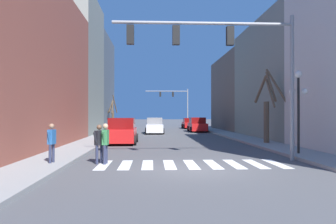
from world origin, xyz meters
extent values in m
plane|color=#4C4C4F|center=(0.00, 0.00, 0.00)|extent=(240.00, 240.00, 0.00)
cube|color=gray|center=(-6.00, 0.00, 0.07)|extent=(2.17, 90.00, 0.15)
cube|color=#934C3D|center=(-10.09, 10.96, 4.99)|extent=(6.00, 10.46, 9.98)
cube|color=gray|center=(-10.09, 20.79, 6.75)|extent=(6.00, 9.20, 13.50)
cube|color=#515B66|center=(-10.09, 30.60, 5.98)|extent=(6.00, 10.43, 11.96)
cube|color=gray|center=(10.09, 15.31, 4.99)|extent=(6.00, 12.90, 9.98)
cube|color=#66564C|center=(10.09, 28.58, 4.62)|extent=(6.00, 13.64, 9.25)
cube|color=white|center=(-3.60, 1.24, 0.00)|extent=(0.45, 2.60, 0.01)
cube|color=white|center=(-2.70, 1.24, 0.00)|extent=(0.45, 2.60, 0.01)
cube|color=white|center=(-1.80, 1.24, 0.00)|extent=(0.45, 2.60, 0.01)
cube|color=white|center=(-0.90, 1.24, 0.00)|extent=(0.45, 2.60, 0.01)
cube|color=white|center=(0.00, 1.24, 0.00)|extent=(0.45, 2.60, 0.01)
cube|color=white|center=(0.90, 1.24, 0.00)|extent=(0.45, 2.60, 0.01)
cube|color=white|center=(1.80, 1.24, 0.00)|extent=(0.45, 2.60, 0.01)
cube|color=white|center=(2.70, 1.24, 0.00)|extent=(0.45, 2.60, 0.01)
cube|color=white|center=(3.60, 1.24, 0.00)|extent=(0.45, 2.60, 0.01)
cylinder|color=gray|center=(4.66, 2.13, 3.26)|extent=(0.18, 0.18, 6.51)
cylinder|color=gray|center=(0.65, 2.13, 6.11)|extent=(8.04, 0.14, 0.14)
cube|color=black|center=(1.85, 2.13, 5.56)|extent=(0.32, 0.28, 0.84)
cube|color=black|center=(-0.56, 2.13, 5.56)|extent=(0.32, 0.28, 0.84)
cube|color=black|center=(-2.57, 2.13, 5.56)|extent=(0.32, 0.28, 0.84)
cylinder|color=gray|center=(4.66, 44.85, 3.25)|extent=(0.18, 0.18, 6.50)
cylinder|color=gray|center=(0.97, 44.85, 6.10)|extent=(7.38, 0.14, 0.14)
cube|color=black|center=(2.08, 44.85, 5.55)|extent=(0.32, 0.28, 0.84)
cube|color=black|center=(-0.13, 44.85, 5.55)|extent=(0.32, 0.28, 0.84)
cylinder|color=black|center=(5.61, 3.57, 2.01)|extent=(0.12, 0.12, 3.73)
sphere|color=white|center=(5.61, 3.57, 4.06)|extent=(0.36, 0.36, 0.36)
sphere|color=white|center=(5.29, 3.57, 3.21)|extent=(0.31, 0.31, 0.31)
sphere|color=white|center=(5.93, 3.57, 3.21)|extent=(0.31, 0.31, 0.31)
cube|color=silver|center=(-1.32, 23.05, 0.60)|extent=(1.73, 4.74, 0.84)
cube|color=slate|center=(-1.32, 23.05, 1.37)|extent=(1.60, 2.47, 0.69)
cylinder|color=black|center=(-0.44, 21.58, 0.32)|extent=(0.22, 0.64, 0.64)
cylinder|color=black|center=(-2.21, 21.58, 0.32)|extent=(0.22, 0.64, 0.64)
cylinder|color=black|center=(-0.44, 24.52, 0.32)|extent=(0.22, 0.64, 0.64)
cylinder|color=black|center=(-2.21, 24.52, 0.32)|extent=(0.22, 0.64, 0.64)
cube|color=red|center=(-3.72, 10.93, 0.63)|extent=(1.88, 4.12, 0.90)
cube|color=maroon|center=(-3.72, 10.93, 1.45)|extent=(1.73, 2.14, 0.74)
cylinder|color=black|center=(-4.68, 12.20, 0.32)|extent=(0.22, 0.64, 0.64)
cylinder|color=black|center=(-2.76, 12.20, 0.32)|extent=(0.22, 0.64, 0.64)
cylinder|color=black|center=(-4.68, 9.65, 0.32)|extent=(0.22, 0.64, 0.64)
cylinder|color=black|center=(-2.76, 9.65, 0.32)|extent=(0.22, 0.64, 0.64)
cube|color=red|center=(3.76, 26.23, 0.59)|extent=(1.81, 4.68, 0.84)
cube|color=maroon|center=(3.76, 26.23, 1.35)|extent=(1.67, 2.43, 0.68)
cylinder|color=black|center=(2.83, 27.68, 0.32)|extent=(0.22, 0.64, 0.64)
cylinder|color=black|center=(4.68, 27.68, 0.32)|extent=(0.22, 0.64, 0.64)
cylinder|color=black|center=(2.83, 24.78, 0.32)|extent=(0.22, 0.64, 0.64)
cylinder|color=black|center=(4.68, 24.78, 0.32)|extent=(0.22, 0.64, 0.64)
cube|color=red|center=(3.80, 35.04, 0.55)|extent=(1.72, 4.52, 0.74)
cube|color=maroon|center=(3.80, 35.04, 1.22)|extent=(1.58, 2.35, 0.61)
cylinder|color=black|center=(2.93, 36.44, 0.32)|extent=(0.22, 0.64, 0.64)
cylinder|color=black|center=(4.68, 36.44, 0.32)|extent=(0.22, 0.64, 0.64)
cylinder|color=black|center=(2.93, 33.64, 0.32)|extent=(0.22, 0.64, 0.64)
cylinder|color=black|center=(4.68, 33.64, 0.32)|extent=(0.22, 0.64, 0.64)
cylinder|color=#282D47|center=(-3.75, 1.72, 0.39)|extent=(0.12, 0.12, 0.78)
cylinder|color=#282D47|center=(-3.91, 1.49, 0.39)|extent=(0.12, 0.12, 0.78)
cube|color=black|center=(-3.83, 1.60, 1.09)|extent=(0.39, 0.44, 0.61)
sphere|color=brown|center=(-3.83, 1.60, 1.54)|extent=(0.22, 0.22, 0.22)
cylinder|color=black|center=(-3.71, 1.79, 1.05)|extent=(0.22, 0.27, 0.60)
cylinder|color=black|center=(-3.95, 1.42, 1.05)|extent=(0.22, 0.27, 0.60)
cylinder|color=#282D47|center=(-5.63, 0.84, 0.52)|extent=(0.11, 0.11, 0.74)
cylinder|color=#282D47|center=(-5.58, 1.10, 0.52)|extent=(0.11, 0.11, 0.74)
cube|color=#235693|center=(-5.60, 0.97, 1.18)|extent=(0.26, 0.39, 0.58)
sphere|color=#8C664C|center=(-5.60, 0.97, 1.60)|extent=(0.21, 0.21, 0.21)
cylinder|color=#235693|center=(-5.64, 0.77, 1.14)|extent=(0.12, 0.26, 0.56)
cylinder|color=#235693|center=(-5.57, 1.18, 1.14)|extent=(0.12, 0.26, 0.56)
cylinder|color=#282D47|center=(-3.55, 1.68, 0.40)|extent=(0.12, 0.12, 0.80)
cylinder|color=#282D47|center=(-3.58, 1.39, 0.40)|extent=(0.12, 0.12, 0.80)
cube|color=#337542|center=(-3.56, 1.54, 1.12)|extent=(0.26, 0.41, 0.63)
sphere|color=tan|center=(-3.56, 1.54, 1.58)|extent=(0.22, 0.22, 0.22)
cylinder|color=#337542|center=(-3.54, 1.76, 1.07)|extent=(0.11, 0.28, 0.61)
cylinder|color=#337542|center=(-3.58, 1.31, 1.07)|extent=(0.11, 0.28, 0.61)
cylinder|color=#473828|center=(-6.42, 28.32, 1.33)|extent=(0.28, 0.28, 2.36)
cylinder|color=#473828|center=(-6.39, 27.65, 2.94)|extent=(0.20, 1.46, 1.66)
cylinder|color=#473828|center=(-6.20, 28.65, 3.35)|extent=(0.56, 0.79, 2.23)
cylinder|color=#473828|center=(-6.67, 28.45, 2.97)|extent=(0.65, 0.41, 1.49)
cylinder|color=#473828|center=(-6.58, 27.73, 3.10)|extent=(0.38, 1.27, 1.55)
cylinder|color=#473828|center=(-6.76, 28.50, 2.92)|extent=(0.78, 0.46, 1.55)
cylinder|color=brown|center=(6.15, 9.61, 1.54)|extent=(0.36, 0.36, 2.78)
cylinder|color=brown|center=(6.26, 9.12, 3.49)|extent=(0.33, 1.11, 1.98)
cylinder|color=brown|center=(6.71, 9.11, 3.90)|extent=(1.23, 1.17, 2.57)
cylinder|color=brown|center=(6.36, 9.30, 3.94)|extent=(0.57, 0.78, 2.11)
cylinder|color=brown|center=(5.91, 10.05, 3.81)|extent=(0.66, 1.06, 1.90)
camera|label=1|loc=(-1.63, -12.24, 2.08)|focal=35.00mm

